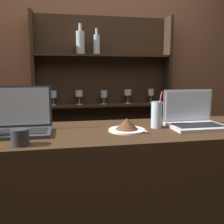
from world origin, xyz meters
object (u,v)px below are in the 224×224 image
Objects in this scene: laptop_near at (22,123)px; cake_plate at (127,126)px; coffee_cup at (20,137)px; water_glass at (157,115)px; laptop_far at (194,119)px.

laptop_near is 0.58m from cake_plate.
laptop_near is at bearing 173.66° from cake_plate.
water_glass is at bearing 17.33° from coffee_cup.
water_glass reaches higher than cake_plate.
cake_plate is (0.57, -0.06, -0.03)m from laptop_near.
cake_plate is at bearing -6.34° from laptop_near.
laptop_far is at bearing 4.83° from cake_plate.
coffee_cup is (-0.54, -0.18, 0.01)m from cake_plate.
coffee_cup is at bearing -162.67° from water_glass.
cake_plate is at bearing 18.50° from coffee_cup.
cake_plate is at bearing -175.17° from laptop_far.
laptop_near is 0.77m from water_glass.
coffee_cup is at bearing -82.97° from laptop_near.
laptop_far is (1.00, -0.03, -0.01)m from laptop_near.
water_glass is 2.69× the size of coffee_cup.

